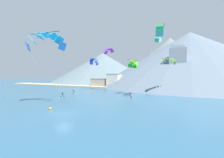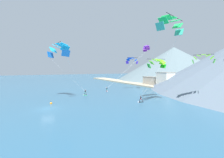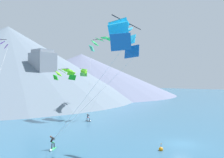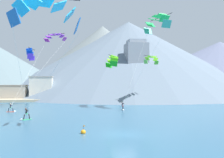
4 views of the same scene
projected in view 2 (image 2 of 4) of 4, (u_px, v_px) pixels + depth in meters
name	position (u px, v px, depth m)	size (l,w,h in m)	color
ground_plane	(48.00, 109.00, 32.48)	(400.00, 400.00, 0.00)	#2D5B7A
kitesurfer_near_lead	(85.00, 93.00, 49.17)	(1.69, 1.26, 1.80)	#33B266
kitesurfer_near_trail	(107.00, 90.00, 57.52)	(1.78, 0.69, 1.67)	#E54C33
kitesurfer_mid_center	(140.00, 100.00, 38.69)	(0.70, 1.78, 1.74)	black
parafoil_kite_near_lead	(59.00, 49.00, 41.00)	(8.35, 11.16, 14.27)	#175BAE
parafoil_kite_near_trail	(146.00, 48.00, 56.16)	(10.07, 14.86, 16.09)	purple
parafoil_kite_mid_center	(171.00, 23.00, 31.49)	(9.48, 8.50, 18.16)	teal
parafoil_kite_distant_high_outer	(132.00, 60.00, 60.09)	(2.01, 5.71, 2.65)	#472AC8
parafoil_kite_distant_low_drift	(157.00, 63.00, 41.95)	(2.38, 6.64, 2.68)	#17A61B
parafoil_kite_distant_mid_solo	(203.00, 58.00, 34.57)	(4.48, 3.50, 2.14)	#54BD47
race_marker_buoy	(51.00, 103.00, 36.91)	(0.56, 0.56, 1.02)	orange
shoreline_strip	(192.00, 91.00, 54.93)	(180.00, 10.00, 0.70)	tan
shore_building_harbour_front	(152.00, 81.00, 76.42)	(9.19, 4.31, 4.62)	#A89E8E
shore_building_quay_east	(165.00, 80.00, 68.77)	(6.70, 5.77, 7.18)	silver
mountain_peak_central_summit	(173.00, 64.00, 113.19)	(85.33, 85.33, 24.96)	slate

